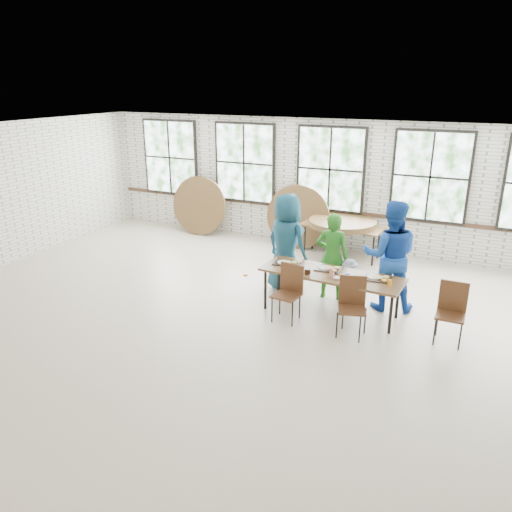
{
  "coord_description": "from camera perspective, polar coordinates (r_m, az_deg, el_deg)",
  "views": [
    {
      "loc": [
        3.31,
        -6.68,
        3.81
      ],
      "look_at": [
        0.0,
        0.4,
        1.05
      ],
      "focal_mm": 35.0,
      "sensor_mm": 36.0,
      "label": 1
    }
  ],
  "objects": [
    {
      "name": "round_tops_stacked",
      "position": [
        11.31,
        9.86,
        3.76
      ],
      "size": [
        1.5,
        1.5,
        0.13
      ],
      "color": "brown",
      "rests_on": "storage_table"
    },
    {
      "name": "toddler",
      "position": [
        9.16,
        10.55,
        -2.73
      ],
      "size": [
        0.53,
        0.32,
        0.8
      ],
      "primitive_type": "imported",
      "rotation": [
        0.0,
        0.0,
        3.09
      ],
      "color": "#162045",
      "rests_on": "ground"
    },
    {
      "name": "adult_blue",
      "position": [
        8.84,
        15.06,
        0.02
      ],
      "size": [
        1.09,
        0.93,
        1.94
      ],
      "primitive_type": "imported",
      "rotation": [
        0.0,
        0.0,
        3.37
      ],
      "color": "#1745A4",
      "rests_on": "ground"
    },
    {
      "name": "round_tops_leaning",
      "position": [
        12.46,
        -1.15,
        5.16
      ],
      "size": [
        4.34,
        0.46,
        1.49
      ],
      "color": "brown",
      "rests_on": "ground"
    },
    {
      "name": "chair_near_left",
      "position": [
        8.31,
        3.81,
        -3.62
      ],
      "size": [
        0.47,
        0.45,
        0.95
      ],
      "rotation": [
        0.0,
        0.0,
        -0.13
      ],
      "color": "#4F2F1A",
      "rests_on": "ground"
    },
    {
      "name": "adult_green",
      "position": [
        9.1,
        8.68,
        -0.04
      ],
      "size": [
        0.63,
        0.45,
        1.61
      ],
      "primitive_type": "imported",
      "rotation": [
        0.0,
        0.0,
        3.25
      ],
      "color": "#236B1C",
      "rests_on": "ground"
    },
    {
      "name": "adult_teal",
      "position": [
        9.33,
        3.5,
        1.5
      ],
      "size": [
        1.07,
        0.89,
        1.88
      ],
      "primitive_type": "imported",
      "rotation": [
        0.0,
        0.0,
        2.77
      ],
      "color": "navy",
      "rests_on": "ground"
    },
    {
      "name": "storage_table",
      "position": [
        11.35,
        9.82,
        3.18
      ],
      "size": [
        1.86,
        0.9,
        0.74
      ],
      "rotation": [
        0.0,
        0.0,
        -0.09
      ],
      "color": "brown",
      "rests_on": "ground"
    },
    {
      "name": "tabletop_clutter",
      "position": [
        8.44,
        9.04,
        -1.95
      ],
      "size": [
        2.1,
        0.65,
        0.11
      ],
      "color": "black",
      "rests_on": "dining_table"
    },
    {
      "name": "chair_near_right",
      "position": [
        7.95,
        10.94,
        -5.05
      ],
      "size": [
        0.52,
        0.51,
        0.95
      ],
      "rotation": [
        0.0,
        0.0,
        0.3
      ],
      "color": "#4F2F1A",
      "rests_on": "ground"
    },
    {
      "name": "dining_table",
      "position": [
        8.51,
        8.58,
        -2.29
      ],
      "size": [
        2.45,
        0.97,
        0.74
      ],
      "rotation": [
        0.0,
        0.0,
        -0.07
      ],
      "color": "brown",
      "rests_on": "ground"
    },
    {
      "name": "room",
      "position": [
        11.76,
        8.48,
        9.55
      ],
      "size": [
        12.0,
        12.0,
        12.0
      ],
      "color": "#BDAC96",
      "rests_on": "ground"
    },
    {
      "name": "chair_spare",
      "position": [
        8.16,
        21.45,
        -5.46
      ],
      "size": [
        0.42,
        0.41,
        0.95
      ],
      "rotation": [
        0.0,
        0.0,
        0.0
      ],
      "color": "#4F2F1A",
      "rests_on": "ground"
    }
  ]
}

